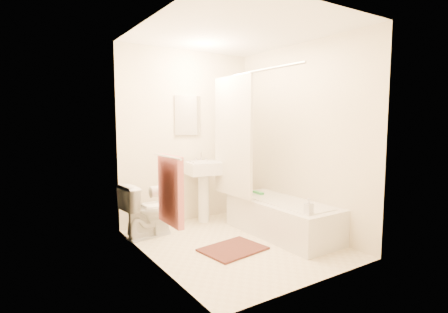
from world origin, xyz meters
TOP-DOWN VIEW (x-y plane):
  - floor at (0.00, 0.00)m, footprint 2.40×2.40m
  - ceiling at (0.00, 0.00)m, footprint 2.40×2.40m
  - wall_back at (0.00, 1.20)m, footprint 2.00×0.02m
  - wall_left at (-1.00, 0.00)m, footprint 0.02×2.40m
  - wall_right at (1.00, 0.00)m, footprint 0.02×2.40m
  - mirror at (0.00, 1.18)m, footprint 0.40×0.03m
  - curtain_rod at (0.30, 0.10)m, footprint 0.03×1.70m
  - shower_curtain at (0.30, 0.50)m, footprint 0.04×0.80m
  - towel_bar at (-0.96, -0.25)m, footprint 0.02×0.60m
  - towel at (-0.93, -0.25)m, footprint 0.06×0.45m
  - toilet_paper at (-0.93, 0.12)m, footprint 0.11×0.12m
  - toilet at (-0.75, 0.80)m, footprint 0.71×0.45m
  - sink at (0.12, 0.95)m, footprint 0.53×0.45m
  - bathtub at (0.67, -0.05)m, footprint 0.66×1.51m
  - bath_mat at (-0.15, -0.16)m, footprint 0.73×0.58m
  - soap_bottle at (0.50, -0.65)m, footprint 0.08×0.08m
  - scrub_brush at (0.68, 0.43)m, footprint 0.07×0.19m

SIDE VIEW (x-z plane):
  - floor at x=0.00m, z-range 0.00..0.00m
  - bath_mat at x=-0.15m, z-range 0.00..0.02m
  - bathtub at x=0.67m, z-range 0.00..0.43m
  - toilet at x=-0.75m, z-range 0.00..0.66m
  - scrub_brush at x=0.68m, z-range 0.43..0.46m
  - sink at x=0.12m, z-range 0.00..0.93m
  - soap_bottle at x=0.50m, z-range 0.43..0.60m
  - toilet_paper at x=-0.93m, z-range 0.64..0.76m
  - towel at x=-0.93m, z-range 0.45..1.11m
  - towel_bar at x=-0.96m, z-range 1.09..1.11m
  - wall_back at x=0.00m, z-range 0.00..2.40m
  - wall_left at x=-1.00m, z-range 0.00..2.40m
  - wall_right at x=1.00m, z-range 0.00..2.40m
  - shower_curtain at x=0.30m, z-range 0.44..2.00m
  - mirror at x=0.00m, z-range 1.23..1.77m
  - curtain_rod at x=0.30m, z-range 1.98..2.02m
  - ceiling at x=0.00m, z-range 2.40..2.40m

